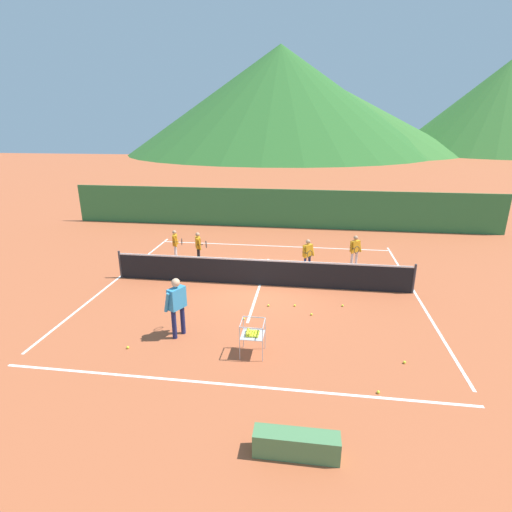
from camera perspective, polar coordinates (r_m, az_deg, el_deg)
The scene contains 27 objects.
ground_plane at distance 14.09m, azimuth 0.57°, elevation -4.24°, with size 120.00×120.00×0.00m, color #B25633.
line_baseline_near at distance 9.16m, azimuth -4.21°, elevation -18.16°, with size 10.72×0.08×0.01m, color white.
line_baseline_far at distance 18.56m, azimuth 2.45°, elevation 1.48°, with size 10.72×0.08×0.01m, color white.
line_sideline_west at distance 15.64m, azimuth -19.32°, elevation -2.95°, with size 0.08×10.50×0.01m, color white.
line_sideline_east at distance 14.49m, azimuth 22.19°, elevation -5.04°, with size 0.08×10.50×0.01m, color white.
line_service_center at distance 14.09m, azimuth 0.57°, elevation -4.23°, with size 0.08×5.75×0.01m, color white.
tennis_net at distance 13.91m, azimuth 0.58°, elevation -2.34°, with size 10.59×0.08×1.05m.
instructor at distance 10.66m, azimuth -11.45°, elevation -6.57°, with size 0.53×0.84×1.68m.
student_0 at distance 16.86m, azimuth -11.68°, elevation 2.02°, with size 0.52×0.55×1.27m.
student_1 at distance 16.23m, azimuth -8.39°, elevation 1.64°, with size 0.59×0.54×1.31m.
student_2 at distance 15.16m, azimuth 7.55°, elevation 0.49°, with size 0.48×0.70×1.32m.
student_3 at distance 16.04m, azimuth 14.24°, elevation 1.07°, with size 0.51×0.67×1.32m.
ball_cart at distance 9.83m, azimuth -0.57°, elevation -11.22°, with size 0.58×0.58×0.90m.
tennis_ball_0 at distance 12.06m, azimuth 8.09°, elevation -8.41°, with size 0.07×0.07×0.07m, color yellow.
tennis_ball_1 at distance 13.78m, azimuth -12.07°, elevation -5.08°, with size 0.07×0.07×0.07m, color yellow.
tennis_ball_2 at distance 11.70m, azimuth -1.80°, elevation -9.12°, with size 0.07×0.07×0.07m, color yellow.
tennis_ball_3 at distance 12.78m, azimuth 12.52°, elevation -7.07°, with size 0.07×0.07×0.07m, color yellow.
tennis_ball_4 at distance 10.42m, azimuth 20.83°, elevation -14.27°, with size 0.07×0.07×0.07m, color yellow.
tennis_ball_5 at distance 10.85m, azimuth -18.18°, elevation -12.55°, with size 0.07×0.07×0.07m, color yellow.
tennis_ball_6 at distance 9.26m, azimuth 17.40°, elevation -18.40°, with size 0.07×0.07×0.07m, color yellow.
tennis_ball_7 at distance 12.50m, azimuth 1.83°, elevation -7.21°, with size 0.07×0.07×0.07m, color yellow.
tennis_ball_8 at distance 12.55m, azimuth 5.66°, elevation -7.18°, with size 0.07×0.07×0.07m, color yellow.
windscreen_fence at distance 21.77m, azimuth 3.40°, elevation 6.93°, with size 23.58×0.08×2.13m, color #33753D.
courtside_bench at distance 7.54m, azimuth 5.89°, elevation -25.66°, with size 1.50×0.36×0.46m, color #4C7F4C.
hill_0 at distance 82.01m, azimuth 3.50°, elevation 21.72°, with size 58.70×58.70×19.74m, color #2D6628.
hill_1 at distance 86.39m, azimuth 12.27°, elevation 18.68°, with size 47.67×47.67×12.13m, color #38702D.
hill_2 at distance 95.74m, azimuth 32.50°, elevation 17.87°, with size 40.39×40.39×17.37m, color #38702D.
Camera 1 is at (1.63, -12.88, 5.49)m, focal length 27.43 mm.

